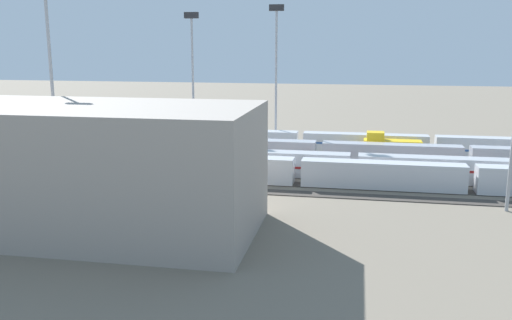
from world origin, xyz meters
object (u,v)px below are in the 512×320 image
object	(u,v)px
train_on_track_2	(250,150)
light_mast_2	(276,59)
train_on_track_5	(218,168)
train_on_track_1	(390,149)
train_on_track_4	(276,163)
train_on_track_0	(239,140)
maintenance_shed	(0,164)
signal_gantry	(71,118)
light_mast_1	(50,63)
light_mast_0	(192,62)
train_on_track_3	(22,147)

from	to	relation	value
train_on_track_2	light_mast_2	size ratio (longest dim) A/B	4.33
train_on_track_5	train_on_track_1	distance (m)	33.11
train_on_track_4	train_on_track_5	bearing A→B (deg)	31.75
train_on_track_2	train_on_track_0	bearing A→B (deg)	-66.83
train_on_track_2	maintenance_shed	world-z (taller)	maintenance_shed
light_mast_2	signal_gantry	xyz separation A→B (m)	(33.83, 17.62, -9.95)
train_on_track_1	train_on_track_2	bearing A→B (deg)	11.60
train_on_track_2	signal_gantry	size ratio (longest dim) A/B	3.42
train_on_track_2	train_on_track_5	bearing A→B (deg)	82.32
train_on_track_2	light_mast_1	world-z (taller)	light_mast_1
light_mast_0	maintenance_shed	world-z (taller)	light_mast_0
train_on_track_1	maintenance_shed	xyz separation A→B (m)	(45.71, 43.69, 4.80)
light_mast_2	maintenance_shed	size ratio (longest dim) A/B	0.47
train_on_track_2	light_mast_0	world-z (taller)	light_mast_0
train_on_track_1	light_mast_0	distance (m)	41.85
train_on_track_0	light_mast_0	world-z (taller)	light_mast_0
train_on_track_3	light_mast_1	size ratio (longest dim) A/B	1.68
light_mast_1	signal_gantry	distance (m)	22.93
train_on_track_5	light_mast_1	xyz separation A→B (m)	(21.03, 8.86, 15.77)
train_on_track_1	maintenance_shed	bearing A→B (deg)	43.70
train_on_track_1	light_mast_0	size ratio (longest dim) A/B	0.38
train_on_track_2	train_on_track_4	size ratio (longest dim) A/B	1.68
train_on_track_3	light_mast_2	bearing A→B (deg)	-158.13
train_on_track_0	maintenance_shed	world-z (taller)	maintenance_shed
train_on_track_4	light_mast_2	bearing A→B (deg)	-81.25
train_on_track_0	train_on_track_1	bearing A→B (deg)	170.10
train_on_track_5	train_on_track_1	bearing A→B (deg)	-142.84
train_on_track_4	train_on_track_3	xyz separation A→B (m)	(47.38, -5.00, 0.01)
train_on_track_0	signal_gantry	distance (m)	31.38
train_on_track_4	light_mast_0	world-z (taller)	light_mast_0
light_mast_1	signal_gantry	bearing A→B (deg)	-66.51
train_on_track_1	train_on_track_0	bearing A→B (deg)	-9.90
train_on_track_5	maintenance_shed	size ratio (longest dim) A/B	2.04
train_on_track_1	light_mast_0	world-z (taller)	light_mast_0
train_on_track_0	train_on_track_2	distance (m)	10.88
light_mast_2	train_on_track_0	bearing A→B (deg)	20.91
train_on_track_4	maintenance_shed	world-z (taller)	maintenance_shed
train_on_track_4	light_mast_0	xyz separation A→B (m)	(20.17, -22.30, 14.91)
train_on_track_3	light_mast_0	size ratio (longest dim) A/B	1.78
train_on_track_2	signal_gantry	world-z (taller)	signal_gantry
maintenance_shed	train_on_track_2	bearing A→B (deg)	-118.89
train_on_track_3	train_on_track_1	bearing A→B (deg)	-171.34
train_on_track_3	train_on_track_0	bearing A→B (deg)	-157.96
train_on_track_1	train_on_track_3	distance (m)	66.44
train_on_track_3	maintenance_shed	xyz separation A→B (m)	(-19.98, 33.69, 4.93)
train_on_track_0	light_mast_0	xyz separation A→B (m)	(9.83, -2.30, 14.91)
light_mast_2	signal_gantry	world-z (taller)	light_mast_2
train_on_track_3	light_mast_2	size ratio (longest dim) A/B	1.70
train_on_track_4	light_mast_2	size ratio (longest dim) A/B	2.58
train_on_track_4	light_mast_1	xyz separation A→B (m)	(29.11, 13.86, 15.78)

